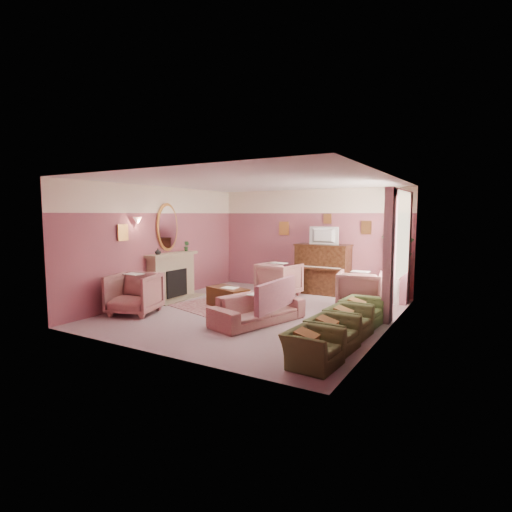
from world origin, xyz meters
The scene contains 48 objects.
floor centered at (0.00, 0.00, 0.00)m, with size 5.50×6.00×0.01m, color #A1858C.
ceiling centered at (0.00, 0.00, 2.80)m, with size 5.50×6.00×0.01m, color white.
wall_back centered at (0.00, 3.00, 1.40)m, with size 5.50×0.02×2.80m, color #794357.
wall_front centered at (0.00, -3.00, 1.40)m, with size 5.50×0.02×2.80m, color #794357.
wall_left centered at (-2.75, 0.00, 1.40)m, with size 0.02×6.00×2.80m, color #794357.
wall_right centered at (2.75, 0.00, 1.40)m, with size 0.02×6.00×2.80m, color #794357.
picture_rail_band centered at (0.00, 2.99, 2.47)m, with size 5.50×0.01×0.65m, color #FDEBCE.
stripe_panel centered at (2.73, 1.30, 1.07)m, with size 0.01×3.00×2.15m, color beige.
fireplace_surround centered at (-2.59, 0.20, 0.55)m, with size 0.30×1.40×1.10m, color tan.
fireplace_inset centered at (-2.49, 0.20, 0.40)m, with size 0.18×0.72×0.68m, color black.
fire_ember centered at (-2.45, 0.20, 0.22)m, with size 0.06×0.54×0.10m, color #FF6E00.
mantel_shelf centered at (-2.56, 0.20, 1.12)m, with size 0.40×1.55×0.07m, color tan.
hearth centered at (-2.39, 0.20, 0.01)m, with size 0.55×1.50×0.02m, color tan.
mirror_frame centered at (-2.70, 0.20, 1.80)m, with size 0.04×0.72×1.20m, color #C38B42.
mirror_glass centered at (-2.67, 0.20, 1.80)m, with size 0.01×0.60×1.06m, color white.
sconce_shade centered at (-2.62, -0.85, 1.98)m, with size 0.20×0.20×0.16m, color #EEAB93.
piano centered at (0.50, 2.68, 0.65)m, with size 1.40×0.60×1.30m, color #3A1F10.
piano_keyshelf centered at (0.50, 2.33, 0.72)m, with size 1.30×0.12×0.06m, color #3A1F10.
piano_keys centered at (0.50, 2.33, 0.76)m, with size 1.20×0.08×0.02m, color silver.
piano_top centered at (0.50, 2.68, 1.31)m, with size 1.45×0.65×0.04m, color #3A1F10.
television centered at (0.50, 2.63, 1.60)m, with size 0.80×0.12×0.48m, color black.
print_back_left centered at (-0.80, 2.96, 1.72)m, with size 0.30×0.03×0.38m, color #C38B42.
print_back_right centered at (1.55, 2.96, 1.78)m, with size 0.26×0.03×0.34m, color #C38B42.
print_back_mid centered at (0.50, 2.96, 2.00)m, with size 0.22×0.03×0.26m, color #C38B42.
print_left_wall centered at (-2.71, -1.20, 1.72)m, with size 0.03×0.28×0.36m, color #C38B42.
window_blind centered at (2.70, 1.55, 1.70)m, with size 0.03×1.40×1.80m, color beige.
curtain_left centered at (2.62, 0.63, 1.30)m, with size 0.16×0.34×2.60m, color #A25D6C.
curtain_right centered at (2.62, 2.47, 1.30)m, with size 0.16×0.34×2.60m, color #A25D6C.
pelmet centered at (2.62, 1.55, 2.56)m, with size 0.16×2.20×0.16m, color #A25D6C.
mantel_plant centered at (-2.55, 0.75, 1.29)m, with size 0.16×0.16×0.28m, color #2D5A2B.
mantel_vase centered at (-2.55, -0.30, 1.23)m, with size 0.16×0.16×0.16m, color #FDEBCE.
area_rug centered at (-0.69, 0.05, 0.01)m, with size 2.50×1.80×0.01m, color #A06869.
coffee_table centered at (-0.81, 0.11, 0.23)m, with size 1.00×0.50×0.45m, color #43230F.
table_paper centered at (-0.76, 0.11, 0.46)m, with size 0.35×0.28×0.01m, color white.
sofa centered at (0.45, -0.70, 0.40)m, with size 0.65×1.96×0.79m, color #A66C66.
sofa_throw centered at (0.85, -0.70, 0.60)m, with size 0.10×1.49×0.54m, color #A25D6C.
floral_armchair_left centered at (-0.37, 1.81, 0.49)m, with size 0.93×0.93×0.97m, color #A66C66.
floral_armchair_right centered at (1.88, 1.34, 0.49)m, with size 0.93×0.93×0.97m, color #A66C66.
floral_armchair_front centered at (-2.18, -1.42, 0.49)m, with size 0.93×0.93×0.97m, color #A66C66.
olive_chair_a centered at (2.23, -2.25, 0.34)m, with size 0.55×0.79×0.68m, color #576836.
olive_chair_b centered at (2.23, -1.43, 0.34)m, with size 0.55×0.79×0.68m, color #576836.
olive_chair_c centered at (2.23, -0.61, 0.34)m, with size 0.55×0.79×0.68m, color #576836.
olive_chair_d centered at (2.23, 0.21, 0.34)m, with size 0.55×0.79×0.68m, color #576836.
side_table centered at (2.39, 2.55, 0.35)m, with size 0.52×0.52×0.70m, color silver.
side_plant_big centered at (2.39, 2.55, 0.87)m, with size 0.30×0.30×0.34m, color #2D5A2B.
side_plant_small centered at (2.51, 2.45, 0.84)m, with size 0.16×0.16×0.28m, color #2D5A2B.
palm_pot centered at (2.38, 2.64, 0.17)m, with size 0.34×0.34×0.34m, color #955038.
palm_plant centered at (2.38, 2.64, 1.06)m, with size 0.76×0.76×1.44m, color #2D5A2B.
Camera 1 is at (4.27, -7.32, 2.12)m, focal length 28.00 mm.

